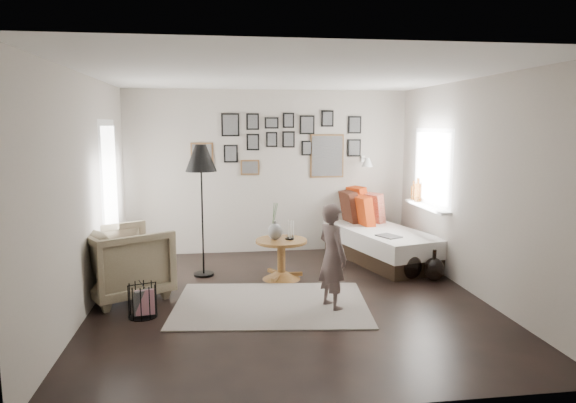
{
  "coord_description": "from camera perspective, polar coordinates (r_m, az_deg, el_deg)",
  "views": [
    {
      "loc": [
        -0.82,
        -5.77,
        2.04
      ],
      "look_at": [
        0.05,
        0.5,
        1.1
      ],
      "focal_mm": 32.0,
      "sensor_mm": 36.0,
      "label": 1
    }
  ],
  "objects": [
    {
      "name": "armchair_cushion",
      "position": [
        6.48,
        -17.34,
        -5.89
      ],
      "size": [
        0.53,
        0.54,
        0.18
      ],
      "primitive_type": "cube",
      "rotation": [
        -0.21,
        0.0,
        0.51
      ],
      "color": "beige",
      "rests_on": "armchair"
    },
    {
      "name": "magazine_basket",
      "position": [
        5.82,
        -15.84,
        -10.54
      ],
      "size": [
        0.37,
        0.37,
        0.36
      ],
      "rotation": [
        0.0,
        0.0,
        0.34
      ],
      "color": "black",
      "rests_on": "ground"
    },
    {
      "name": "floor_lamp",
      "position": [
        6.94,
        -9.64,
        4.24
      ],
      "size": [
        0.42,
        0.42,
        1.79
      ],
      "rotation": [
        0.0,
        0.0,
        0.39
      ],
      "color": "black",
      "rests_on": "ground"
    },
    {
      "name": "wall_sconce",
      "position": [
        8.28,
        8.79,
        4.35
      ],
      "size": [
        0.18,
        0.36,
        0.16
      ],
      "color": "white",
      "rests_on": "wall_back"
    },
    {
      "name": "candles",
      "position": [
        6.82,
        0.17,
        -3.21
      ],
      "size": [
        0.12,
        0.12,
        0.25
      ],
      "color": "black",
      "rests_on": "pedestal_table"
    },
    {
      "name": "wall_back",
      "position": [
        8.25,
        -2.17,
        3.29
      ],
      "size": [
        4.5,
        0.0,
        4.5
      ],
      "primitive_type": "plane",
      "rotation": [
        1.57,
        0.0,
        0.0
      ],
      "color": "#A69D91",
      "rests_on": "ground"
    },
    {
      "name": "ground",
      "position": [
        6.18,
        0.18,
        -10.84
      ],
      "size": [
        4.8,
        4.8,
        0.0
      ],
      "primitive_type": "plane",
      "color": "black",
      "rests_on": "ground"
    },
    {
      "name": "vase",
      "position": [
        6.81,
        -1.44,
        -3.0
      ],
      "size": [
        0.2,
        0.2,
        0.49
      ],
      "color": "black",
      "rests_on": "pedestal_table"
    },
    {
      "name": "window_right",
      "position": [
        7.8,
        14.77,
        -0.01
      ],
      "size": [
        0.15,
        1.32,
        1.3
      ],
      "color": "white",
      "rests_on": "wall_right"
    },
    {
      "name": "wall_left",
      "position": [
        5.99,
        -21.63,
        0.75
      ],
      "size": [
        0.0,
        4.8,
        4.8
      ],
      "primitive_type": "plane",
      "rotation": [
        1.57,
        0.0,
        1.57
      ],
      "color": "#A69D91",
      "rests_on": "ground"
    },
    {
      "name": "door_left",
      "position": [
        7.18,
        -19.18,
        0.05
      ],
      "size": [
        0.0,
        2.14,
        2.14
      ],
      "color": "white",
      "rests_on": "wall_left"
    },
    {
      "name": "ceiling",
      "position": [
        5.86,
        0.19,
        13.93
      ],
      "size": [
        4.8,
        4.8,
        0.0
      ],
      "primitive_type": "plane",
      "rotation": [
        3.14,
        0.0,
        0.0
      ],
      "color": "white",
      "rests_on": "wall_back"
    },
    {
      "name": "pedestal_table",
      "position": [
        6.9,
        -0.75,
        -6.6
      ],
      "size": [
        0.69,
        0.69,
        0.54
      ],
      "rotation": [
        0.0,
        0.0,
        -0.26
      ],
      "color": "brown",
      "rests_on": "ground"
    },
    {
      "name": "wall_right",
      "position": [
        6.58,
        19.98,
        1.48
      ],
      "size": [
        0.0,
        4.8,
        4.8
      ],
      "primitive_type": "plane",
      "rotation": [
        1.57,
        0.0,
        -1.57
      ],
      "color": "#A69D91",
      "rests_on": "ground"
    },
    {
      "name": "rug",
      "position": [
        6.01,
        -1.89,
        -11.33
      ],
      "size": [
        2.35,
        1.78,
        0.01
      ],
      "primitive_type": "cube",
      "rotation": [
        0.0,
        0.0,
        -0.12
      ],
      "color": "silver",
      "rests_on": "ground"
    },
    {
      "name": "demijohn_small",
      "position": [
        7.11,
        15.9,
        -7.23
      ],
      "size": [
        0.27,
        0.27,
        0.42
      ],
      "color": "black",
      "rests_on": "ground"
    },
    {
      "name": "daybed",
      "position": [
        8.03,
        9.92,
        -4.02
      ],
      "size": [
        1.45,
        2.32,
        1.06
      ],
      "rotation": [
        0.0,
        0.0,
        0.26
      ],
      "color": "black",
      "rests_on": "ground"
    },
    {
      "name": "demijohn_large",
      "position": [
        7.11,
        13.43,
        -6.98
      ],
      "size": [
        0.3,
        0.3,
        0.46
      ],
      "color": "black",
      "rests_on": "ground"
    },
    {
      "name": "magazine_on_daybed",
      "position": [
        7.37,
        11.14,
        -3.8
      ],
      "size": [
        0.35,
        0.4,
        0.02
      ],
      "primitive_type": "cube",
      "rotation": [
        0.0,
        0.0,
        0.44
      ],
      "color": "black",
      "rests_on": "daybed"
    },
    {
      "name": "gallery_wall",
      "position": [
        8.24,
        -0.17,
        6.38
      ],
      "size": [
        2.74,
        0.03,
        1.08
      ],
      "color": "brown",
      "rests_on": "wall_back"
    },
    {
      "name": "child",
      "position": [
        5.77,
        4.95,
        -6.08
      ],
      "size": [
        0.43,
        0.51,
        1.19
      ],
      "primitive_type": "imported",
      "rotation": [
        0.0,
        0.0,
        1.96
      ],
      "color": "brown",
      "rests_on": "ground"
    },
    {
      "name": "wall_front",
      "position": [
        3.55,
        5.67,
        -3.64
      ],
      "size": [
        4.5,
        0.0,
        4.5
      ],
      "primitive_type": "plane",
      "rotation": [
        -1.57,
        0.0,
        0.0
      ],
      "color": "#A69D91",
      "rests_on": "ground"
    },
    {
      "name": "armchair",
      "position": [
        6.45,
        -17.66,
        -6.45
      ],
      "size": [
        1.28,
        1.27,
        0.86
      ],
      "primitive_type": "imported",
      "rotation": [
        0.0,
        0.0,
        2.11
      ],
      "color": "#6E634A",
      "rests_on": "ground"
    }
  ]
}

